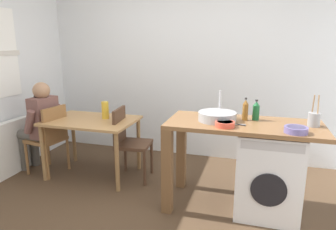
# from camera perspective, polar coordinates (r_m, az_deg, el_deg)

# --- Properties ---
(ground_plane) EXTENTS (5.46, 5.46, 0.00)m
(ground_plane) POSITION_cam_1_polar(r_m,az_deg,el_deg) (3.27, -3.85, -17.61)
(ground_plane) COLOR #4C3826
(wall_back) EXTENTS (4.60, 0.10, 2.70)m
(wall_back) POSITION_cam_1_polar(r_m,az_deg,el_deg) (4.49, 3.72, 9.26)
(wall_back) COLOR silver
(wall_back) RESTS_ON ground_plane
(radiator) EXTENTS (0.10, 0.80, 0.70)m
(radiator) POSITION_cam_1_polar(r_m,az_deg,el_deg) (4.40, -28.09, -5.79)
(radiator) COLOR white
(radiator) RESTS_ON ground_plane
(dining_table) EXTENTS (1.10, 0.76, 0.74)m
(dining_table) POSITION_cam_1_polar(r_m,az_deg,el_deg) (3.95, -14.17, -2.19)
(dining_table) COLOR tan
(dining_table) RESTS_ON ground_plane
(chair_person_seat) EXTENTS (0.46, 0.46, 0.90)m
(chair_person_seat) POSITION_cam_1_polar(r_m,az_deg,el_deg) (4.20, -21.29, -3.70)
(chair_person_seat) COLOR olive
(chair_person_seat) RESTS_ON ground_plane
(chair_opposite) EXTENTS (0.44, 0.44, 0.90)m
(chair_opposite) POSITION_cam_1_polar(r_m,az_deg,el_deg) (3.81, -7.53, -4.59)
(chair_opposite) COLOR #4C3323
(chair_opposite) RESTS_ON ground_plane
(seated_person) EXTENTS (0.53, 0.53, 1.20)m
(seated_person) POSITION_cam_1_polar(r_m,az_deg,el_deg) (4.27, -22.98, -1.28)
(seated_person) COLOR #595651
(seated_person) RESTS_ON ground_plane
(kitchen_counter) EXTENTS (1.50, 0.68, 0.92)m
(kitchen_counter) POSITION_cam_1_polar(r_m,az_deg,el_deg) (3.12, 10.04, -3.95)
(kitchen_counter) COLOR brown
(kitchen_counter) RESTS_ON ground_plane
(washing_machine) EXTENTS (0.60, 0.61, 0.86)m
(washing_machine) POSITION_cam_1_polar(r_m,az_deg,el_deg) (3.23, 18.29, -10.17)
(washing_machine) COLOR silver
(washing_machine) RESTS_ON ground_plane
(sink_basin) EXTENTS (0.38, 0.38, 0.09)m
(sink_basin) POSITION_cam_1_polar(r_m,az_deg,el_deg) (3.07, 9.24, -0.26)
(sink_basin) COLOR #9EA0A5
(sink_basin) RESTS_ON kitchen_counter
(tap) EXTENTS (0.02, 0.02, 0.28)m
(tap) POSITION_cam_1_polar(r_m,az_deg,el_deg) (3.23, 9.73, 2.12)
(tap) COLOR #B2B2B7
(tap) RESTS_ON kitchen_counter
(bottle_tall_green) EXTENTS (0.06, 0.06, 0.23)m
(bottle_tall_green) POSITION_cam_1_polar(r_m,az_deg,el_deg) (3.14, 14.33, 0.91)
(bottle_tall_green) COLOR brown
(bottle_tall_green) RESTS_ON kitchen_counter
(bottle_squat_brown) EXTENTS (0.07, 0.07, 0.21)m
(bottle_squat_brown) POSITION_cam_1_polar(r_m,az_deg,el_deg) (3.18, 16.21, 0.76)
(bottle_squat_brown) COLOR #19592D
(bottle_squat_brown) RESTS_ON kitchen_counter
(mixing_bowl) EXTENTS (0.18, 0.18, 0.05)m
(mixing_bowl) POSITION_cam_1_polar(r_m,az_deg,el_deg) (2.88, 10.64, -1.64)
(mixing_bowl) COLOR #D84C38
(mixing_bowl) RESTS_ON kitchen_counter
(utensil_crock) EXTENTS (0.11, 0.11, 0.30)m
(utensil_crock) POSITION_cam_1_polar(r_m,az_deg,el_deg) (3.14, 25.74, -0.71)
(utensil_crock) COLOR gray
(utensil_crock) RESTS_ON kitchen_counter
(colander) EXTENTS (0.20, 0.20, 0.06)m
(colander) POSITION_cam_1_polar(r_m,az_deg,el_deg) (2.86, 22.92, -2.52)
(colander) COLOR slate
(colander) RESTS_ON kitchen_counter
(vase) EXTENTS (0.09, 0.09, 0.22)m
(vase) POSITION_cam_1_polar(r_m,az_deg,el_deg) (3.91, -11.72, 0.90)
(vase) COLOR gold
(vase) RESTS_ON dining_table
(scissors) EXTENTS (0.15, 0.06, 0.01)m
(scissors) POSITION_cam_1_polar(r_m,az_deg,el_deg) (2.97, 13.03, -1.75)
(scissors) COLOR #B2B2B7
(scissors) RESTS_ON kitchen_counter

